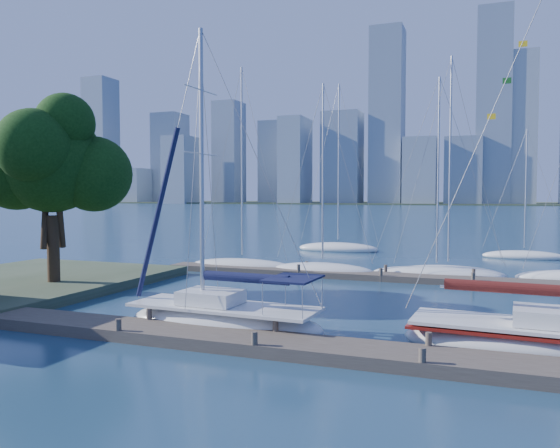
% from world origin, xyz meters
% --- Properties ---
extents(ground, '(700.00, 700.00, 0.00)m').
position_xyz_m(ground, '(0.00, 0.00, 0.00)').
color(ground, '#17324C').
rests_on(ground, ground).
extents(near_dock, '(26.00, 2.00, 0.40)m').
position_xyz_m(near_dock, '(0.00, 0.00, 0.20)').
color(near_dock, '#443A32').
rests_on(near_dock, ground).
extents(far_dock, '(30.00, 1.80, 0.36)m').
position_xyz_m(far_dock, '(2.00, 16.00, 0.18)').
color(far_dock, '#443A32').
rests_on(far_dock, ground).
extents(far_shore, '(800.00, 100.00, 1.50)m').
position_xyz_m(far_shore, '(0.00, 320.00, 0.00)').
color(far_shore, '#38472D').
rests_on(far_shore, ground).
extents(tree, '(7.40, 6.76, 10.05)m').
position_xyz_m(tree, '(-14.31, 6.12, 6.82)').
color(tree, '#302015').
rests_on(tree, ground).
extents(sailboat_navy, '(7.82, 2.87, 11.63)m').
position_xyz_m(sailboat_navy, '(-2.45, 1.93, 0.93)').
color(sailboat_navy, white).
rests_on(sailboat_navy, ground).
extents(sailboat_maroon, '(8.01, 3.02, 13.62)m').
position_xyz_m(sailboat_maroon, '(8.00, 2.62, 1.12)').
color(sailboat_maroon, white).
rests_on(sailboat_maroon, ground).
extents(bg_boat_0, '(7.85, 4.39, 13.76)m').
position_xyz_m(bg_boat_0, '(-8.65, 17.14, 0.26)').
color(bg_boat_0, white).
rests_on(bg_boat_0, ground).
extents(bg_boat_1, '(7.02, 3.52, 12.22)m').
position_xyz_m(bg_boat_1, '(-2.95, 16.78, 0.26)').
color(bg_boat_1, white).
rests_on(bg_boat_1, ground).
extents(bg_boat_2, '(7.92, 3.06, 12.28)m').
position_xyz_m(bg_boat_2, '(3.90, 17.70, 0.24)').
color(bg_boat_2, white).
rests_on(bg_boat_2, ground).
extents(bg_boat_3, '(6.99, 4.59, 13.61)m').
position_xyz_m(bg_boat_3, '(4.52, 18.35, 0.27)').
color(bg_boat_3, white).
rests_on(bg_boat_3, ground).
extents(bg_boat_6, '(7.53, 3.20, 15.13)m').
position_xyz_m(bg_boat_6, '(-5.67, 31.22, 0.29)').
color(bg_boat_6, white).
rests_on(bg_boat_6, ground).
extents(bg_boat_7, '(6.36, 2.44, 10.43)m').
position_xyz_m(bg_boat_7, '(9.51, 30.70, 0.22)').
color(bg_boat_7, white).
rests_on(bg_boat_7, ground).
extents(skyline, '(501.76, 51.31, 104.94)m').
position_xyz_m(skyline, '(20.47, 290.62, 34.79)').
color(skyline, gray).
rests_on(skyline, ground).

